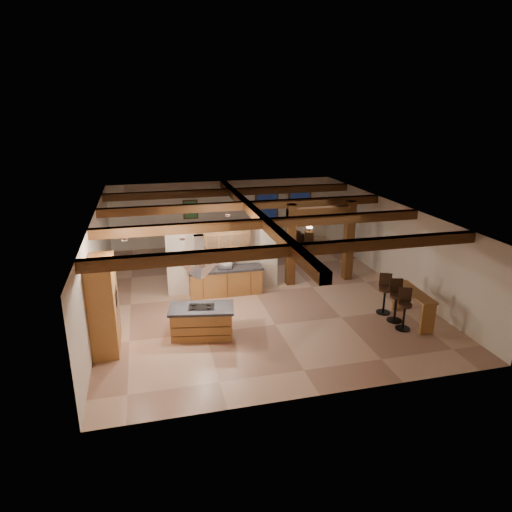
{
  "coord_description": "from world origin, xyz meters",
  "views": [
    {
      "loc": [
        -3.43,
        -14.0,
        6.1
      ],
      "look_at": [
        0.15,
        0.5,
        1.15
      ],
      "focal_mm": 32.0,
      "sensor_mm": 36.0,
      "label": 1
    }
  ],
  "objects_px": {
    "dining_table": "(238,263)",
    "bar_counter": "(414,301)",
    "kitchen_island": "(202,321)",
    "sofa": "(283,237)"
  },
  "relations": [
    {
      "from": "dining_table",
      "to": "bar_counter",
      "type": "xyz_separation_m",
      "value": [
        4.1,
        -5.55,
        0.36
      ]
    },
    {
      "from": "kitchen_island",
      "to": "dining_table",
      "type": "distance_m",
      "value": 5.37
    },
    {
      "from": "dining_table",
      "to": "sofa",
      "type": "bearing_deg",
      "value": 51.97
    },
    {
      "from": "bar_counter",
      "to": "kitchen_island",
      "type": "bearing_deg",
      "value": 174.58
    },
    {
      "from": "kitchen_island",
      "to": "sofa",
      "type": "distance_m",
      "value": 9.46
    },
    {
      "from": "sofa",
      "to": "bar_counter",
      "type": "height_order",
      "value": "bar_counter"
    },
    {
      "from": "kitchen_island",
      "to": "sofa",
      "type": "xyz_separation_m",
      "value": [
        4.85,
        8.12,
        -0.17
      ]
    },
    {
      "from": "kitchen_island",
      "to": "dining_table",
      "type": "bearing_deg",
      "value": 67.54
    },
    {
      "from": "kitchen_island",
      "to": "sofa",
      "type": "relative_size",
      "value": 1.02
    },
    {
      "from": "sofa",
      "to": "dining_table",
      "type": "bearing_deg",
      "value": 35.32
    }
  ]
}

